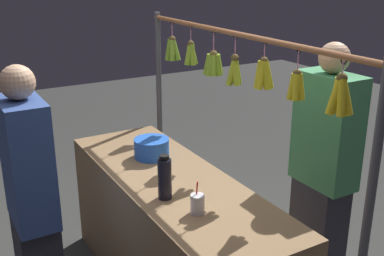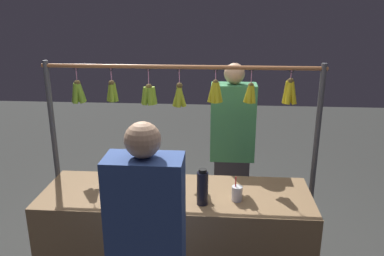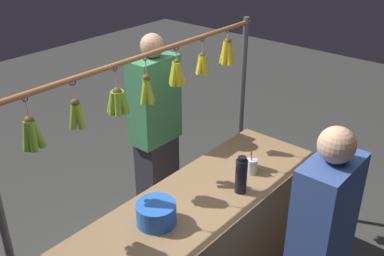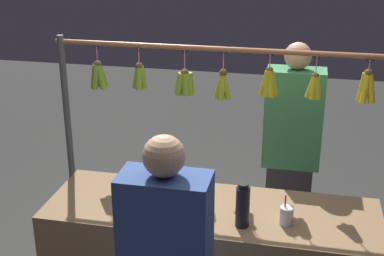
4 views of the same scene
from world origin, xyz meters
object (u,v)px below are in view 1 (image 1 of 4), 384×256
Objects in this scene: drink_cup at (197,204)px; vendor_person at (323,178)px; customer_person at (33,215)px; blue_bucket at (152,148)px; water_bottle at (165,178)px.

vendor_person reaches higher than drink_cup.
blue_bucket is at bearing -69.53° from customer_person.
customer_person is at bearing 69.14° from water_bottle.
drink_cup is 0.92m from vendor_person.
drink_cup is at bearing 171.32° from blue_bucket.
blue_bucket is at bearing -8.68° from drink_cup.
drink_cup is at bearing -123.63° from customer_person.
water_bottle reaches higher than blue_bucket.
customer_person reaches higher than water_bottle.
blue_bucket is 0.15× the size of customer_person.
water_bottle is 1.09× the size of blue_bucket.
customer_person is at bearing 56.37° from drink_cup.
blue_bucket is 1.35× the size of drink_cup.
customer_person is (0.49, 0.74, -0.10)m from drink_cup.
blue_bucket is 1.13m from vendor_person.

